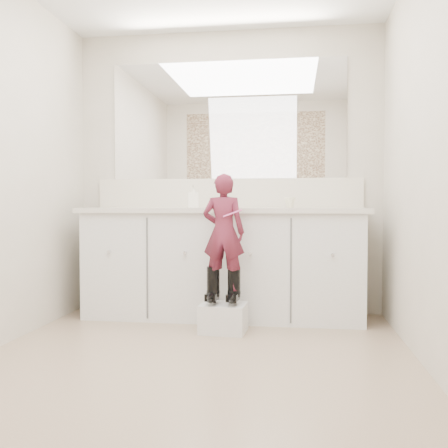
# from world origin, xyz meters

# --- Properties ---
(floor) EXTENTS (3.00, 3.00, 0.00)m
(floor) POSITION_xyz_m (0.00, 0.00, 0.00)
(floor) COLOR #91775F
(floor) RESTS_ON ground
(wall_back) EXTENTS (2.60, 0.00, 2.60)m
(wall_back) POSITION_xyz_m (0.00, 1.50, 1.20)
(wall_back) COLOR #BCB5A0
(wall_back) RESTS_ON floor
(wall_front) EXTENTS (2.60, 0.00, 2.60)m
(wall_front) POSITION_xyz_m (0.00, -1.50, 1.20)
(wall_front) COLOR #BCB5A0
(wall_front) RESTS_ON floor
(wall_right) EXTENTS (0.00, 3.00, 3.00)m
(wall_right) POSITION_xyz_m (1.30, 0.00, 1.20)
(wall_right) COLOR #BCB5A0
(wall_right) RESTS_ON floor
(vanity_cabinet) EXTENTS (2.20, 0.55, 0.85)m
(vanity_cabinet) POSITION_xyz_m (0.00, 1.23, 0.42)
(vanity_cabinet) COLOR silver
(vanity_cabinet) RESTS_ON floor
(countertop) EXTENTS (2.28, 0.58, 0.04)m
(countertop) POSITION_xyz_m (0.00, 1.21, 0.87)
(countertop) COLOR beige
(countertop) RESTS_ON vanity_cabinet
(backsplash) EXTENTS (2.28, 0.03, 0.25)m
(backsplash) POSITION_xyz_m (0.00, 1.49, 1.02)
(backsplash) COLOR beige
(backsplash) RESTS_ON countertop
(mirror) EXTENTS (2.00, 0.02, 1.00)m
(mirror) POSITION_xyz_m (0.00, 1.49, 1.64)
(mirror) COLOR white
(mirror) RESTS_ON wall_back
(faucet) EXTENTS (0.08, 0.08, 0.10)m
(faucet) POSITION_xyz_m (0.00, 1.38, 0.94)
(faucet) COLOR silver
(faucet) RESTS_ON countertop
(cup) EXTENTS (0.12, 0.12, 0.08)m
(cup) POSITION_xyz_m (0.54, 1.25, 0.93)
(cup) COLOR beige
(cup) RESTS_ON countertop
(soap_bottle) EXTENTS (0.10, 0.10, 0.18)m
(soap_bottle) POSITION_xyz_m (-0.23, 1.17, 0.98)
(soap_bottle) COLOR white
(soap_bottle) RESTS_ON countertop
(step_stool) EXTENTS (0.34, 0.29, 0.20)m
(step_stool) POSITION_xyz_m (0.07, 0.75, 0.10)
(step_stool) COLOR silver
(step_stool) RESTS_ON floor
(boot_left) EXTENTS (0.11, 0.18, 0.27)m
(boot_left) POSITION_xyz_m (-0.00, 0.75, 0.34)
(boot_left) COLOR black
(boot_left) RESTS_ON step_stool
(boot_right) EXTENTS (0.11, 0.18, 0.27)m
(boot_right) POSITION_xyz_m (0.15, 0.75, 0.34)
(boot_right) COLOR black
(boot_right) RESTS_ON step_stool
(toddler) EXTENTS (0.32, 0.22, 0.83)m
(toddler) POSITION_xyz_m (0.07, 0.75, 0.72)
(toddler) COLOR #952D48
(toddler) RESTS_ON step_stool
(toothbrush) EXTENTS (0.14, 0.02, 0.06)m
(toothbrush) POSITION_xyz_m (0.14, 0.70, 0.85)
(toothbrush) COLOR pink
(toothbrush) RESTS_ON toddler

